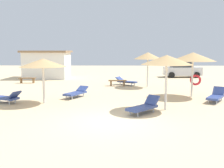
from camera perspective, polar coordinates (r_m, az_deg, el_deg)
ground_plane at (r=10.92m, az=-0.29°, el=-8.30°), size 80.00×80.00×0.00m
parasol_0 at (r=14.89m, az=-14.91°, el=4.50°), size 2.56×2.56×2.51m
parasol_1 at (r=17.27m, az=17.35°, el=5.62°), size 2.82×2.82×2.83m
parasol_2 at (r=21.04m, az=7.87°, el=6.12°), size 2.28×2.28×2.80m
parasol_4 at (r=12.99m, az=11.91°, el=5.15°), size 2.51×2.51×2.73m
lounger_0 at (r=16.56m, az=-7.81°, el=-1.86°), size 1.44×1.99×0.64m
lounger_1 at (r=16.19m, az=21.82°, el=-2.48°), size 1.55×1.90×0.80m
lounger_2 at (r=22.33m, az=3.05°, el=0.59°), size 1.91×1.64×0.66m
lounger_4 at (r=12.41m, az=7.02°, el=-4.90°), size 1.74×1.80×0.77m
lounger_5 at (r=15.83m, az=-22.23°, el=-2.74°), size 1.98×1.34×0.73m
bench_0 at (r=21.70m, az=1.22°, el=0.49°), size 1.52×0.48×0.49m
bench_1 at (r=24.80m, az=-18.09°, el=0.99°), size 1.53×0.51×0.49m
parked_car at (r=29.81m, az=15.06°, el=3.04°), size 4.03×2.03×1.72m
beach_cabana at (r=28.79m, az=-13.97°, el=4.25°), size 4.78×4.10×2.93m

